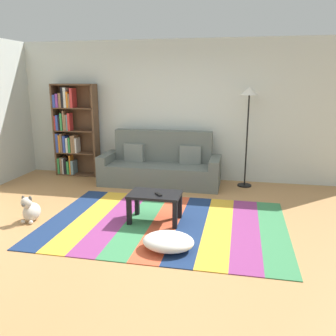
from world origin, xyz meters
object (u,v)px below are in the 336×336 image
object	(u,v)px
bookshelf	(71,131)
pouf	(168,241)
tv_remote	(158,194)
standing_lamp	(249,104)
coffee_table	(155,199)
couch	(161,166)
dog	(31,210)

from	to	relation	value
bookshelf	pouf	xyz separation A→B (m)	(2.65, -2.94, -0.82)
tv_remote	standing_lamp	bearing A→B (deg)	22.37
coffee_table	pouf	bearing A→B (deg)	-66.13
couch	pouf	world-z (taller)	couch
tv_remote	couch	bearing A→B (deg)	64.00
standing_lamp	tv_remote	xyz separation A→B (m)	(-1.18, -2.07, -1.10)
dog	coffee_table	bearing A→B (deg)	11.11
couch	bookshelf	world-z (taller)	bookshelf
pouf	dog	distance (m)	2.13
coffee_table	standing_lamp	world-z (taller)	standing_lamp
couch	bookshelf	size ratio (longest dim) A/B	1.21
bookshelf	pouf	distance (m)	4.05
couch	pouf	distance (m)	2.76
couch	standing_lamp	bearing A→B (deg)	5.48
pouf	couch	bearing A→B (deg)	104.64
couch	standing_lamp	xyz separation A→B (m)	(1.59, 0.15, 1.19)
coffee_table	tv_remote	distance (m)	0.12
coffee_table	dog	distance (m)	1.77
couch	coffee_table	bearing A→B (deg)	-79.63
pouf	tv_remote	bearing A→B (deg)	111.34
coffee_table	bookshelf	bearing A→B (deg)	137.00
bookshelf	tv_remote	xyz separation A→B (m)	(2.36, -2.20, -0.50)
tv_remote	pouf	bearing A→B (deg)	-106.57
couch	dog	bearing A→B (deg)	-122.21
bookshelf	pouf	size ratio (longest dim) A/B	3.07
couch	tv_remote	xyz separation A→B (m)	(0.40, -1.92, 0.09)
bookshelf	standing_lamp	xyz separation A→B (m)	(3.54, -0.13, 0.60)
standing_lamp	tv_remote	size ratio (longest dim) A/B	12.18
couch	bookshelf	distance (m)	2.06
couch	tv_remote	distance (m)	1.96
pouf	dog	xyz separation A→B (m)	(-2.08, 0.46, 0.05)
bookshelf	pouf	bearing A→B (deg)	-48.00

